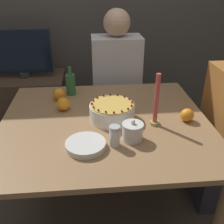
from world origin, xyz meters
TOP-DOWN VIEW (x-y plane):
  - ground_plane at (0.00, 0.00)m, footprint 12.00×12.00m
  - dining_table at (0.00, 0.00)m, footprint 1.22×1.09m
  - cake at (0.04, 0.02)m, footprint 0.26×0.26m
  - sugar_bowl at (0.13, -0.21)m, footprint 0.11×0.11m
  - sugar_shaker at (0.03, -0.25)m, footprint 0.06×0.06m
  - plate_stack at (-0.11, -0.26)m, footprint 0.20×0.20m
  - candle at (0.28, -0.07)m, footprint 0.06×0.06m
  - bottle at (-0.22, 0.40)m, footprint 0.07×0.07m
  - orange_fruit_0 at (-0.25, 0.16)m, footprint 0.08×0.08m
  - orange_fruit_1 at (0.48, -0.05)m, footprint 0.08×0.08m
  - orange_fruit_2 at (-0.29, 0.31)m, footprint 0.08×0.08m
  - person_man_blue_shirt at (0.15, 0.74)m, footprint 0.40×0.34m
  - side_cabinet at (-0.70, 1.11)m, footprint 0.73×0.48m
  - tv_monitor at (-0.70, 1.12)m, footprint 0.56×0.10m

SIDE VIEW (x-z plane):
  - ground_plane at x=0.00m, z-range 0.00..0.00m
  - side_cabinet at x=-0.70m, z-range 0.00..0.60m
  - person_man_blue_shirt at x=0.15m, z-range -0.08..1.19m
  - dining_table at x=0.00m, z-range 0.26..0.98m
  - plate_stack at x=-0.11m, z-range 0.73..0.76m
  - orange_fruit_1 at x=0.48m, z-range 0.73..0.80m
  - orange_fruit_2 at x=-0.29m, z-range 0.73..0.81m
  - orange_fruit_0 at x=-0.25m, z-range 0.73..0.81m
  - sugar_bowl at x=0.13m, z-range 0.72..0.83m
  - cake at x=0.04m, z-range 0.72..0.83m
  - sugar_shaker at x=0.03m, z-range 0.73..0.84m
  - bottle at x=-0.22m, z-range 0.70..0.91m
  - tv_monitor at x=-0.70m, z-range 0.61..1.07m
  - candle at x=0.28m, z-range 0.70..1.01m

